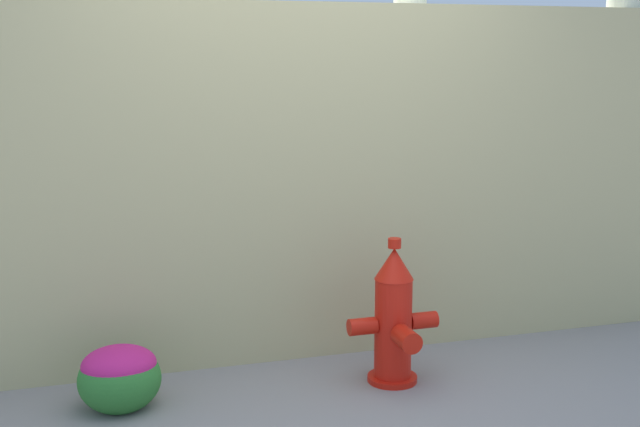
# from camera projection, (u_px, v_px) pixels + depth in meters

# --- Properties ---
(ground_plane) EXTENTS (24.00, 24.00, 0.00)m
(ground_plane) POSITION_uv_depth(u_px,v_px,m) (352.00, 422.00, 3.86)
(ground_plane) COLOR gray
(stone_wall) EXTENTS (4.83, 0.40, 1.98)m
(stone_wall) POSITION_uv_depth(u_px,v_px,m) (291.00, 182.00, 4.68)
(stone_wall) COLOR tan
(stone_wall) RESTS_ON ground
(fire_hydrant) EXTENTS (0.49, 0.39, 0.77)m
(fire_hydrant) POSITION_uv_depth(u_px,v_px,m) (394.00, 320.00, 4.28)
(fire_hydrant) COLOR red
(fire_hydrant) RESTS_ON ground
(flower_bush_left) EXTENTS (0.40, 0.36, 0.33)m
(flower_bush_left) POSITION_uv_depth(u_px,v_px,m) (119.00, 375.00, 3.98)
(flower_bush_left) COLOR #2E752E
(flower_bush_left) RESTS_ON ground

